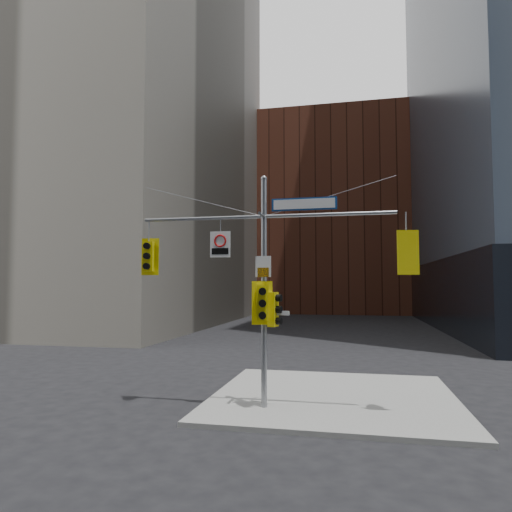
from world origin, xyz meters
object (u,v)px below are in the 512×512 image
at_px(signal_assembly, 264,267).
at_px(traffic_light_pole_side, 274,309).
at_px(street_sign_blade, 304,204).
at_px(regulatory_sign_arm, 220,243).
at_px(traffic_light_pole_front, 262,303).
at_px(traffic_light_east_arm, 407,253).
at_px(traffic_light_west_arm, 149,256).

xyz_separation_m(signal_assembly, traffic_light_pole_side, (0.32, -0.00, -1.31)).
bearing_deg(street_sign_blade, regulatory_sign_arm, -178.79).
height_order(traffic_light_pole_side, traffic_light_pole_front, traffic_light_pole_front).
relative_size(traffic_light_east_arm, traffic_light_pole_side, 1.22).
height_order(traffic_light_west_arm, traffic_light_pole_side, traffic_light_west_arm).
xyz_separation_m(traffic_light_west_arm, traffic_light_east_arm, (8.12, -0.01, 0.00)).
height_order(traffic_light_pole_front, regulatory_sign_arm, regulatory_sign_arm).
distance_m(signal_assembly, traffic_light_east_arm, 4.26).
bearing_deg(traffic_light_pole_front, signal_assembly, 76.58).
distance_m(signal_assembly, street_sign_blade, 2.31).
xyz_separation_m(traffic_light_west_arm, street_sign_blade, (5.13, -0.01, 1.55)).
height_order(traffic_light_west_arm, traffic_light_east_arm, traffic_light_east_arm).
bearing_deg(street_sign_blade, signal_assembly, -179.14).
relative_size(traffic_light_west_arm, traffic_light_east_arm, 0.95).
xyz_separation_m(traffic_light_pole_front, street_sign_blade, (1.26, 0.27, 3.04)).
bearing_deg(traffic_light_east_arm, street_sign_blade, -7.20).
bearing_deg(traffic_light_pole_front, regulatory_sign_arm, 156.98).
bearing_deg(street_sign_blade, traffic_light_west_arm, -179.41).
xyz_separation_m(signal_assembly, regulatory_sign_arm, (-1.41, -0.02, 0.76)).
xyz_separation_m(signal_assembly, street_sign_blade, (1.26, 0.00, 1.93)).
bearing_deg(street_sign_blade, traffic_light_pole_side, -178.89).
distance_m(signal_assembly, regulatory_sign_arm, 1.60).
bearing_deg(traffic_light_pole_side, traffic_light_west_arm, 103.05).
height_order(traffic_light_west_arm, traffic_light_pole_front, traffic_light_west_arm).
bearing_deg(traffic_light_west_arm, traffic_light_pole_side, -6.96).
height_order(signal_assembly, regulatory_sign_arm, signal_assembly).
distance_m(street_sign_blade, regulatory_sign_arm, 2.92).
height_order(traffic_light_west_arm, regulatory_sign_arm, regulatory_sign_arm).
bearing_deg(traffic_light_pole_front, traffic_light_pole_side, 25.97).
xyz_separation_m(traffic_light_pole_side, street_sign_blade, (0.93, 0.01, 3.24)).
height_order(traffic_light_east_arm, traffic_light_pole_side, traffic_light_east_arm).
relative_size(traffic_light_pole_side, regulatory_sign_arm, 1.27).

